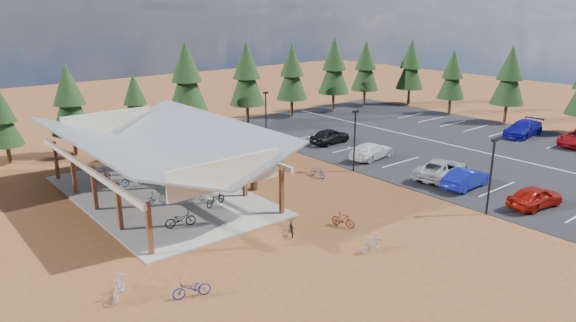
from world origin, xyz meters
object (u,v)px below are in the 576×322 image
at_px(bike_10, 192,288).
at_px(bike_14, 318,171).
at_px(bike_2, 133,180).
at_px(bike_4, 215,199).
at_px(bike_9, 119,287).
at_px(car_0, 535,197).
at_px(bike_5, 195,195).
at_px(car_1, 467,178).
at_px(bike_pavilion, 156,144).
at_px(trash_bin_1, 239,181).
at_px(car_2, 442,169).
at_px(bike_0, 180,219).
at_px(bike_16, 277,163).
at_px(trash_bin_0, 254,184).
at_px(bike_12, 291,228).
at_px(bike_6, 176,168).
at_px(car_3, 372,151).
at_px(lamp_post_0, 491,171).
at_px(car_7, 523,129).
at_px(bike_3, 100,176).
at_px(bike_13, 372,243).
at_px(bike_1, 156,198).
at_px(bike_7, 159,156).
at_px(bike_15, 268,160).
at_px(bike_11, 343,220).
at_px(lamp_post_1, 355,136).
at_px(lamp_post_2, 266,114).
at_px(car_4, 330,136).

xyz_separation_m(bike_10, bike_14, (16.70, 9.37, -0.00)).
height_order(bike_2, bike_4, bike_4).
relative_size(bike_9, car_0, 0.42).
height_order(bike_5, car_1, car_1).
relative_size(bike_pavilion, trash_bin_1, 21.56).
relative_size(bike_5, car_2, 0.31).
xyz_separation_m(bike_0, bike_4, (3.53, 1.66, -0.02)).
height_order(bike_5, bike_14, bike_5).
relative_size(bike_16, car_0, 0.37).
bearing_deg(trash_bin_0, bike_pavilion, 150.52).
bearing_deg(trash_bin_1, bike_10, -132.43).
bearing_deg(bike_12, bike_6, -55.12).
xyz_separation_m(bike_0, car_3, (20.48, 2.64, 0.15)).
bearing_deg(bike_4, lamp_post_0, -152.82).
relative_size(car_3, car_7, 0.86).
xyz_separation_m(bike_5, bike_6, (2.10, 6.85, -0.10)).
bearing_deg(car_1, bike_3, 47.42).
xyz_separation_m(bike_13, car_3, (13.72, 12.21, 0.25)).
height_order(bike_1, car_1, car_1).
bearing_deg(car_2, bike_4, 60.15).
height_order(trash_bin_1, bike_12, trash_bin_1).
bearing_deg(bike_4, bike_2, 0.35).
distance_m(bike_14, car_3, 7.20).
height_order(trash_bin_0, bike_1, bike_1).
xyz_separation_m(bike_2, bike_14, (12.42, -7.15, -0.11)).
height_order(bike_pavilion, car_2, bike_pavilion).
height_order(bike_0, bike_6, bike_0).
xyz_separation_m(bike_5, bike_7, (2.53, 10.77, -0.03)).
xyz_separation_m(bike_15, car_3, (8.20, -4.50, 0.30)).
bearing_deg(bike_12, bike_1, -30.63).
xyz_separation_m(bike_5, car_3, (17.72, -0.42, 0.13)).
xyz_separation_m(trash_bin_1, bike_4, (-3.50, -2.33, 0.13)).
bearing_deg(bike_15, car_2, 145.80).
bearing_deg(lamp_post_0, bike_7, 114.69).
xyz_separation_m(bike_1, bike_6, (4.35, 5.44, -0.06)).
distance_m(bike_pavilion, bike_10, 14.86).
height_order(car_0, car_3, car_0).
xyz_separation_m(bike_11, car_2, (12.67, 1.61, 0.34)).
bearing_deg(bike_13, bike_3, -161.86).
bearing_deg(bike_13, bike_16, 158.62).
bearing_deg(bike_13, bike_9, -110.59).
height_order(bike_0, car_2, car_2).
bearing_deg(bike_12, bike_16, -89.24).
height_order(bike_pavilion, bike_2, bike_pavilion).
xyz_separation_m(lamp_post_1, bike_9, (-22.62, -6.40, -2.43)).
height_order(lamp_post_2, car_4, lamp_post_2).
distance_m(trash_bin_0, car_1, 15.96).
distance_m(bike_7, car_7, 37.21).
height_order(trash_bin_0, bike_2, bike_2).
height_order(trash_bin_1, bike_5, bike_5).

